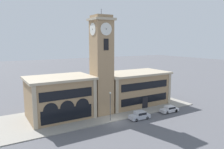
% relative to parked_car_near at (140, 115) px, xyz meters
% --- Properties ---
extents(ground_plane, '(300.00, 300.00, 0.00)m').
position_rel_parked_car_near_xyz_m(ground_plane, '(-4.70, 1.17, -0.77)').
color(ground_plane, '#56565B').
extents(sidewalk_kerb, '(43.36, 14.06, 0.15)m').
position_rel_parked_car_near_xyz_m(sidewalk_kerb, '(-4.70, 8.19, -0.70)').
color(sidewalk_kerb, gray).
rests_on(sidewalk_kerb, ground_plane).
extents(clock_tower, '(4.40, 4.40, 21.14)m').
position_rel_parked_car_near_xyz_m(clock_tower, '(-4.71, 6.57, 9.27)').
color(clock_tower, '#9E7F5B').
rests_on(clock_tower, ground_plane).
extents(town_hall_left_wing, '(12.60, 9.19, 8.11)m').
position_rel_parked_car_near_xyz_m(town_hall_left_wing, '(-12.80, 8.94, 3.31)').
color(town_hall_left_wing, '#9E7F5B').
rests_on(town_hall_left_wing, ground_plane).
extents(town_hall_right_wing, '(16.23, 9.19, 7.72)m').
position_rel_parked_car_near_xyz_m(town_hall_right_wing, '(5.21, 8.95, 3.11)').
color(town_hall_right_wing, '#9E7F5B').
rests_on(town_hall_right_wing, ground_plane).
extents(parked_car_near, '(4.10, 2.06, 1.50)m').
position_rel_parked_car_near_xyz_m(parked_car_near, '(0.00, 0.00, 0.00)').
color(parked_car_near, '#B2B7C1').
rests_on(parked_car_near, ground_plane).
extents(parked_car_mid, '(4.15, 1.87, 1.33)m').
position_rel_parked_car_near_xyz_m(parked_car_mid, '(7.96, -0.00, -0.07)').
color(parked_car_mid, silver).
rests_on(parked_car_mid, ground_plane).
extents(street_lamp, '(0.36, 0.36, 5.48)m').
position_rel_parked_car_near_xyz_m(street_lamp, '(-5.44, 1.92, 3.00)').
color(street_lamp, '#4C4C51').
rests_on(street_lamp, sidewalk_kerb).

